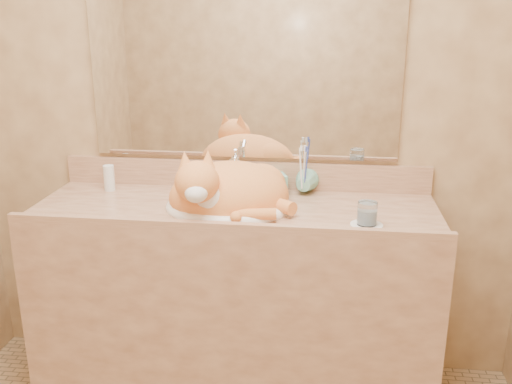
# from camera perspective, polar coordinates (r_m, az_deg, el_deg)

# --- Properties ---
(wall_back) EXTENTS (2.40, 0.02, 2.50)m
(wall_back) POSITION_cam_1_polar(r_m,az_deg,el_deg) (2.43, -1.22, 9.57)
(wall_back) COLOR olive
(wall_back) RESTS_ON ground
(vanity_counter) EXTENTS (1.60, 0.55, 0.85)m
(vanity_counter) POSITION_cam_1_polar(r_m,az_deg,el_deg) (2.43, -2.04, -10.99)
(vanity_counter) COLOR brown
(vanity_counter) RESTS_ON floor
(mirror) EXTENTS (1.30, 0.02, 0.80)m
(mirror) POSITION_cam_1_polar(r_m,az_deg,el_deg) (2.41, -1.28, 12.84)
(mirror) COLOR white
(mirror) RESTS_ON wall_back
(sink_basin) EXTENTS (0.49, 0.41, 0.15)m
(sink_basin) POSITION_cam_1_polar(r_m,az_deg,el_deg) (2.22, -2.83, 0.20)
(sink_basin) COLOR white
(sink_basin) RESTS_ON vanity_counter
(faucet) EXTENTS (0.05, 0.13, 0.18)m
(faucet) POSITION_cam_1_polar(r_m,az_deg,el_deg) (2.39, -2.09, 1.84)
(faucet) COLOR silver
(faucet) RESTS_ON vanity_counter
(cat) EXTENTS (0.57, 0.52, 0.26)m
(cat) POSITION_cam_1_polar(r_m,az_deg,el_deg) (2.20, -3.00, 0.31)
(cat) COLOR orange
(cat) RESTS_ON sink_basin
(soap_dispenser) EXTENTS (0.11, 0.11, 0.18)m
(soap_dispenser) POSITION_cam_1_polar(r_m,az_deg,el_deg) (2.36, 2.28, 1.70)
(soap_dispenser) COLOR #71B59B
(soap_dispenser) RESTS_ON vanity_counter
(toothbrush_cup) EXTENTS (0.11, 0.11, 0.09)m
(toothbrush_cup) POSITION_cam_1_polar(r_m,az_deg,el_deg) (2.38, 4.74, 0.60)
(toothbrush_cup) COLOR #71B59B
(toothbrush_cup) RESTS_ON vanity_counter
(toothbrushes) EXTENTS (0.04, 0.04, 0.22)m
(toothbrushes) POSITION_cam_1_polar(r_m,az_deg,el_deg) (2.36, 4.79, 2.55)
(toothbrushes) COLOR silver
(toothbrushes) RESTS_ON toothbrush_cup
(saucer) EXTENTS (0.12, 0.12, 0.01)m
(saucer) POSITION_cam_1_polar(r_m,az_deg,el_deg) (2.09, 10.99, -3.32)
(saucer) COLOR white
(saucer) RESTS_ON vanity_counter
(water_glass) EXTENTS (0.07, 0.07, 0.08)m
(water_glass) POSITION_cam_1_polar(r_m,az_deg,el_deg) (2.07, 11.06, -2.12)
(water_glass) COLOR silver
(water_glass) RESTS_ON saucer
(lotion_bottle) EXTENTS (0.05, 0.05, 0.11)m
(lotion_bottle) POSITION_cam_1_polar(r_m,az_deg,el_deg) (2.54, -14.48, 1.37)
(lotion_bottle) COLOR silver
(lotion_bottle) RESTS_ON vanity_counter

